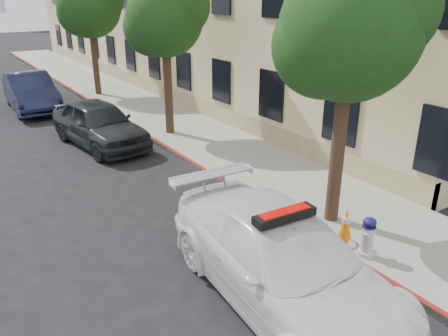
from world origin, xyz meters
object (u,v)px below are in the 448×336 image
parked_car_mid (99,123)px  traffic_cone (345,226)px  parked_car_far (31,92)px  fire_hydrant (368,237)px  police_car (282,259)px

parked_car_mid → traffic_cone: bearing=-85.9°
parked_car_far → traffic_cone: (2.83, -15.88, -0.29)m
parked_car_far → fire_hydrant: 16.68m
parked_car_mid → parked_car_far: (-0.90, 6.60, 0.04)m
parked_car_far → police_car: bearing=-86.1°
fire_hydrant → traffic_cone: 0.55m
parked_car_far → fire_hydrant: bearing=-79.0°
parked_car_mid → fire_hydrant: size_ratio=5.58×
police_car → fire_hydrant: (2.09, -0.09, -0.22)m
traffic_cone → police_car: bearing=-167.5°
parked_car_mid → parked_car_far: 6.67m
parked_car_far → parked_car_mid: bearing=-81.0°
fire_hydrant → parked_car_far: bearing=76.8°
parked_car_mid → fire_hydrant: (1.94, -9.83, -0.23)m
police_car → parked_car_far: police_car is taller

